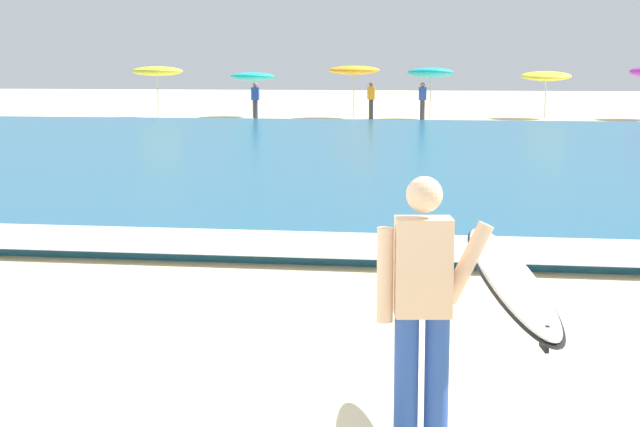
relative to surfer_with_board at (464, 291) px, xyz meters
The scene contains 11 objects.
sea 19.61m from the surfer_with_board, 95.97° to the left, with size 120.00×28.00×0.14m, color #1E6084.
surf_foam 6.47m from the surfer_with_board, 108.51° to the left, with size 120.00×1.74×0.01m, color white.
surfer_with_board is the anchor object (origin of this frame).
beach_umbrella_0 38.25m from the surfer_with_board, 110.50° to the left, with size 2.21×2.22×2.26m.
beach_umbrella_1 38.26m from the surfer_with_board, 104.24° to the left, with size 1.98×1.99×2.01m.
beach_umbrella_2 37.10m from the surfer_with_board, 97.49° to the left, with size 2.23×2.23×2.27m.
beach_umbrella_3 36.56m from the surfer_with_board, 92.37° to the left, with size 1.99×2.01×2.24m.
beach_umbrella_4 37.82m from the surfer_with_board, 84.83° to the left, with size 2.16×2.18×2.09m.
beachgoer_near_row_left 35.69m from the surfer_with_board, 92.90° to the left, with size 0.32×0.20×1.58m.
beachgoer_near_row_mid 36.25m from the surfer_with_board, 96.35° to the left, with size 0.32×0.20×1.58m.
beachgoer_near_row_right 35.51m from the surfer_with_board, 104.22° to the left, with size 0.32×0.20×1.58m.
Camera 1 is at (2.02, -5.68, 2.40)m, focal length 54.83 mm.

